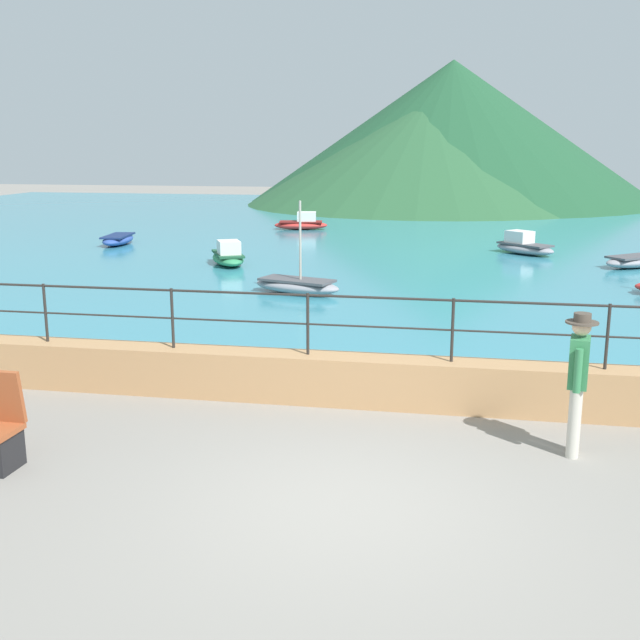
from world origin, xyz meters
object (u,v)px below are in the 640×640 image
boat_1 (228,256)px  boat_5 (302,223)px  person_walking (578,377)px  boat_4 (297,285)px  boat_0 (636,261)px  boat_3 (524,246)px  boat_2 (118,239)px

boat_1 → boat_5: 10.25m
person_walking → boat_4: boat_4 is taller
boat_0 → boat_5: size_ratio=0.97×
boat_1 → boat_5: bearing=89.1°
boat_3 → boat_4: bearing=-125.9°
boat_5 → boat_0: bearing=-35.3°
boat_2 → boat_3: size_ratio=1.05×
boat_2 → boat_5: boat_5 is taller
boat_3 → boat_0: bearing=-37.6°
boat_3 → boat_5: (-8.92, 6.13, 0.00)m
boat_0 → boat_5: bearing=144.7°
boat_1 → boat_4: bearing=-53.7°
boat_2 → boat_0: bearing=-7.1°
boat_2 → boat_1: bearing=-35.8°
boat_0 → boat_4: (-9.11, -5.90, 0.01)m
boat_0 → boat_1: bearing=-171.9°
person_walking → boat_1: 15.85m
boat_0 → boat_1: boat_1 is taller
boat_5 → boat_4: bearing=-78.6°
person_walking → boat_3: (0.61, 17.50, -0.65)m
boat_2 → boat_3: (14.51, 0.21, 0.07)m
boat_1 → boat_2: size_ratio=1.03×
boat_2 → boat_5: bearing=48.6°
boat_3 → boat_4: size_ratio=0.92×
boat_1 → boat_4: boat_4 is taller
boat_4 → boat_5: size_ratio=1.02×
boat_2 → person_walking: bearing=-51.2°
boat_3 → person_walking: bearing=-92.0°
boat_2 → boat_4: bearing=-43.6°
boat_0 → boat_3: boat_3 is taller
boat_3 → boat_5: size_ratio=0.94×
boat_4 → boat_5: (-2.91, 14.43, 0.06)m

